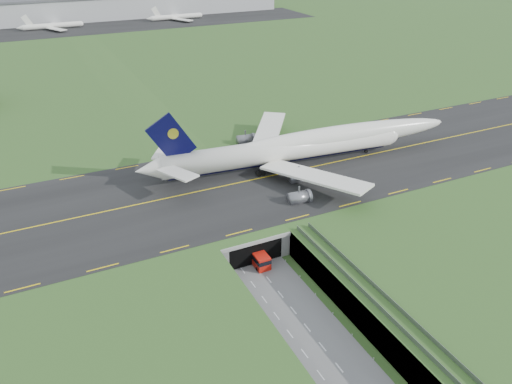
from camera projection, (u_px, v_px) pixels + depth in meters
ground at (273, 286)px, 98.40m from camera, size 900.00×900.00×0.00m
airfield_deck at (274, 274)px, 96.99m from camera, size 800.00×800.00×6.00m
trench_road at (292, 309)px, 92.39m from camera, size 12.00×75.00×0.20m
taxiway at (212, 189)px, 121.77m from camera, size 800.00×44.00×0.18m
tunnel_portal at (239, 231)px, 110.12m from camera, size 17.00×22.30×6.00m
guideway at (383, 308)px, 84.88m from camera, size 3.00×53.00×7.05m
jumbo_jet at (304, 146)px, 132.50m from camera, size 88.86×57.93×19.24m
shuttle_tram at (258, 257)px, 104.36m from camera, size 2.92×7.47×3.05m
cargo_terminal at (66, 9)px, 329.89m from camera, size 320.00×67.00×15.60m
distant_hills at (124, 7)px, 466.76m from camera, size 700.00×91.00×60.00m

